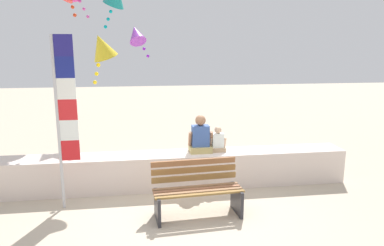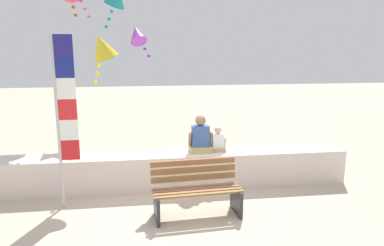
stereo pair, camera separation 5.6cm
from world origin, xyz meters
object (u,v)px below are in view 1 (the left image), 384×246
at_px(park_bench, 197,191).
at_px(person_child, 218,141).
at_px(kite_yellow, 102,47).
at_px(person_adult, 200,138).
at_px(kite_purple, 136,34).
at_px(flag_banner, 63,110).

xyz_separation_m(park_bench, person_child, (0.63, 1.33, 0.47)).
bearing_deg(park_bench, kite_yellow, 131.43).
height_order(person_adult, kite_purple, kite_purple).
height_order(park_bench, kite_purple, kite_purple).
distance_m(person_adult, flag_banner, 2.64).
distance_m(kite_purple, kite_yellow, 2.11).
xyz_separation_m(person_child, kite_yellow, (-2.22, 0.46, 1.85)).
relative_size(flag_banner, kite_purple, 3.30).
height_order(flag_banner, kite_yellow, kite_yellow).
bearing_deg(person_adult, flag_banner, -162.78).
bearing_deg(person_child, park_bench, -115.30).
height_order(person_adult, kite_yellow, kite_yellow).
xyz_separation_m(person_adult, flag_banner, (-2.42, -0.75, 0.74)).
distance_m(park_bench, person_adult, 1.47).
xyz_separation_m(park_bench, flag_banner, (-2.14, 0.58, 1.30)).
bearing_deg(kite_yellow, park_bench, -48.57).
bearing_deg(kite_purple, kite_yellow, -108.27).
bearing_deg(park_bench, flag_banner, 164.73).
height_order(person_adult, flag_banner, flag_banner).
distance_m(person_child, kite_purple, 3.61).
height_order(person_child, flag_banner, flag_banner).
xyz_separation_m(flag_banner, kite_purple, (1.21, 3.19, 1.32)).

